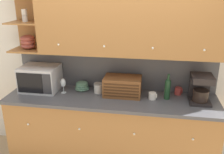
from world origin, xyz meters
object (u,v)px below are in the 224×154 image
Objects in this scene: storage_canister at (98,88)px; mug at (153,96)px; bowl_stack_on_counter at (82,86)px; wine_bottle at (168,88)px; wine_glass at (63,83)px; bread_box at (123,86)px; coffee_maker at (201,88)px; microwave at (40,78)px; mug_blue_second at (178,91)px.

mug is at bearing -7.20° from storage_canister.
bowl_stack_on_counter is 1.12m from wine_bottle.
wine_glass is 0.60× the size of wine_bottle.
storage_canister is 0.32m from bread_box.
mug is at bearing -8.55° from bowl_stack_on_counter.
wine_bottle reaches higher than storage_canister.
bowl_stack_on_counter is at bearing 174.68° from wine_bottle.
mug is 0.30× the size of coffee_maker.
microwave is 0.34m from wine_glass.
mug is (1.15, -0.01, -0.09)m from wine_glass.
storage_canister is 1.03m from mug_blue_second.
bread_box is (1.10, 0.01, -0.04)m from microwave.
bread_box is 1.44× the size of wine_bottle.
coffee_maker reaches higher than bowl_stack_on_counter.
wine_bottle is at bearing 12.05° from mug.
microwave is 1.66m from wine_bottle.
bread_box is at bearing 0.42° from microwave.
wine_glass is at bearing -179.41° from coffee_maker.
mug is at bearing -177.03° from coffee_maker.
coffee_maker is (2.04, -0.03, 0.01)m from microwave.
wine_glass reaches higher than mug.
bowl_stack_on_counter is 1.27m from mug_blue_second.
storage_canister reaches higher than mug_blue_second.
mug is (0.70, -0.09, -0.02)m from storage_canister.
storage_canister is at bearing 177.29° from coffee_maker.
bowl_stack_on_counter is at bearing 172.41° from bread_box.
coffee_maker is (0.38, -0.01, 0.03)m from wine_bottle.
wine_glass is 1.52× the size of storage_canister.
bread_box is (0.32, -0.02, 0.06)m from storage_canister.
bread_box is (0.77, 0.06, -0.01)m from wine_glass.
wine_bottle is (1.66, -0.02, -0.02)m from microwave.
microwave reaches higher than mug_blue_second.
wine_glass is at bearing -8.14° from microwave.
bread_box is 4.77× the size of mug_blue_second.
mug is 0.21m from wine_bottle.
storage_canister is 1.24× the size of mug.
wine_bottle reaches higher than bread_box.
bread_box is at bearing -7.59° from bowl_stack_on_counter.
mug is 0.32× the size of wine_bottle.
mug is (0.94, -0.14, -0.01)m from bowl_stack_on_counter.
microwave is 4.95× the size of mug_blue_second.
coffee_maker reaches higher than microwave.
bread_box is at bearing -3.86° from storage_canister.
bread_box is at bearing 176.97° from wine_bottle.
storage_canister is (0.78, 0.03, -0.10)m from microwave.
bread_box is at bearing 177.68° from coffee_maker.
bowl_stack_on_counter reaches higher than mug_blue_second.
bread_box is 0.56m from wine_bottle.
mug is at bearing -0.57° from wine_glass.
mug is 0.57m from coffee_maker.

